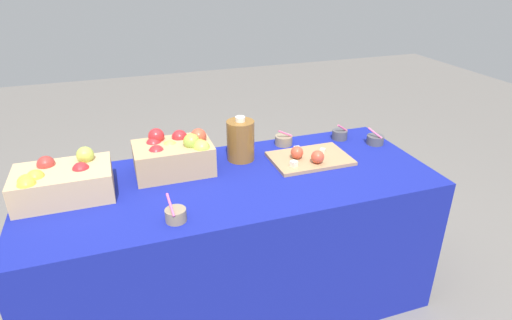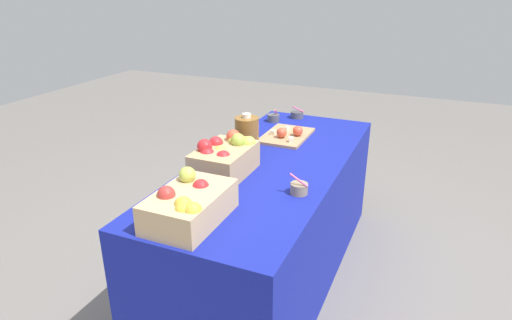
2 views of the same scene
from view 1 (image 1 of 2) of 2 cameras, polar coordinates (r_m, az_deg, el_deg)
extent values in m
plane|color=slate|center=(2.44, -2.60, -18.01)|extent=(10.00, 10.00, 0.00)
cube|color=navy|center=(2.20, -2.79, -11.03)|extent=(1.90, 0.76, 0.74)
cube|color=tan|center=(2.00, -24.25, -2.86)|extent=(0.40, 0.26, 0.13)
sphere|color=gold|center=(1.96, -27.30, -2.21)|extent=(0.07, 0.07, 0.07)
sphere|color=gold|center=(1.92, -28.22, -3.09)|extent=(0.07, 0.07, 0.07)
sphere|color=red|center=(1.96, -22.28, -1.32)|extent=(0.07, 0.07, 0.07)
sphere|color=#B2332D|center=(2.04, -26.21, -0.53)|extent=(0.07, 0.07, 0.07)
sphere|color=gold|center=(1.95, -28.24, -2.74)|extent=(0.07, 0.07, 0.07)
sphere|color=#B2C64C|center=(2.02, -21.83, 0.63)|extent=(0.07, 0.07, 0.07)
cube|color=tan|center=(2.07, -10.94, 0.24)|extent=(0.36, 0.24, 0.14)
sphere|color=#D14C33|center=(2.06, -7.69, 3.15)|extent=(0.08, 0.08, 0.08)
sphere|color=#B2C64C|center=(2.06, -8.03, 2.30)|extent=(0.08, 0.08, 0.08)
sphere|color=#99B742|center=(2.01, -8.61, 2.45)|extent=(0.08, 0.08, 0.08)
sphere|color=red|center=(2.09, -13.45, 1.93)|extent=(0.08, 0.08, 0.08)
sphere|color=#B2C64C|center=(2.07, -11.37, 1.57)|extent=(0.08, 0.08, 0.08)
sphere|color=#99B742|center=(2.00, -7.53, 1.71)|extent=(0.08, 0.08, 0.08)
sphere|color=red|center=(2.12, -10.15, 2.95)|extent=(0.08, 0.08, 0.08)
sphere|color=red|center=(2.01, -13.12, 0.88)|extent=(0.08, 0.08, 0.08)
sphere|color=red|center=(2.10, -13.16, 3.11)|extent=(0.08, 0.08, 0.08)
sphere|color=#B2C64C|center=(1.99, -7.25, 1.57)|extent=(0.08, 0.08, 0.08)
cube|color=tan|center=(2.19, 7.20, 0.21)|extent=(0.39, 0.27, 0.02)
cube|color=beige|center=(2.24, 8.87, 1.21)|extent=(0.04, 0.04, 0.02)
sphere|color=#D14C33|center=(2.15, 5.49, 1.01)|extent=(0.06, 0.06, 0.06)
sphere|color=#D14C33|center=(2.12, 8.23, 0.41)|extent=(0.06, 0.06, 0.06)
cube|color=beige|center=(2.23, 5.50, 1.42)|extent=(0.03, 0.03, 0.03)
cube|color=beige|center=(2.07, 5.07, -0.51)|extent=(0.04, 0.04, 0.03)
cylinder|color=#4C4C51|center=(2.45, 15.61, 2.62)|extent=(0.09, 0.09, 0.05)
cylinder|color=#EA598C|center=(2.42, 15.60, 3.48)|extent=(0.06, 0.07, 0.05)
cylinder|color=gray|center=(2.36, 3.71, 2.65)|extent=(0.10, 0.10, 0.05)
cylinder|color=#EA598C|center=(2.32, 3.92, 3.54)|extent=(0.08, 0.01, 0.05)
cylinder|color=gray|center=(1.72, -10.65, -7.23)|extent=(0.08, 0.08, 0.05)
cylinder|color=#EA598C|center=(1.69, -11.34, -5.89)|extent=(0.02, 0.09, 0.06)
cylinder|color=#4C4C51|center=(2.47, 11.10, 3.35)|extent=(0.09, 0.09, 0.05)
cylinder|color=#EA598C|center=(2.44, 11.46, 4.21)|extent=(0.07, 0.03, 0.05)
cylinder|color=brown|center=(2.15, -2.07, 2.62)|extent=(0.14, 0.14, 0.21)
cylinder|color=silver|center=(2.11, -2.12, 5.48)|extent=(0.05, 0.05, 0.02)
camera|label=2|loc=(1.86, -81.42, 3.82)|focal=30.92mm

